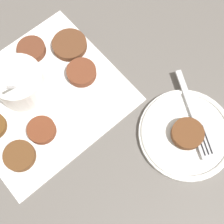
{
  "coord_description": "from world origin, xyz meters",
  "views": [
    {
      "loc": [
        -0.04,
        -0.32,
        0.61
      ],
      "look_at": [
        0.09,
        -0.14,
        0.02
      ],
      "focal_mm": 50.0,
      "sensor_mm": 36.0,
      "label": 1
    }
  ],
  "objects_px": {
    "sauce_bowl": "(21,84)",
    "serving_plate": "(186,134)",
    "fritter_on_plate": "(187,134)",
    "fork": "(197,122)"
  },
  "relations": [
    {
      "from": "fritter_on_plate",
      "to": "fork",
      "type": "relative_size",
      "value": 0.34
    },
    {
      "from": "sauce_bowl",
      "to": "serving_plate",
      "type": "relative_size",
      "value": 0.65
    },
    {
      "from": "sauce_bowl",
      "to": "serving_plate",
      "type": "bearing_deg",
      "value": -52.68
    },
    {
      "from": "sauce_bowl",
      "to": "fork",
      "type": "distance_m",
      "value": 0.37
    },
    {
      "from": "sauce_bowl",
      "to": "fritter_on_plate",
      "type": "distance_m",
      "value": 0.35
    },
    {
      "from": "serving_plate",
      "to": "fritter_on_plate",
      "type": "distance_m",
      "value": 0.02
    },
    {
      "from": "sauce_bowl",
      "to": "fritter_on_plate",
      "type": "relative_size",
      "value": 1.97
    },
    {
      "from": "serving_plate",
      "to": "fork",
      "type": "height_order",
      "value": "fork"
    },
    {
      "from": "sauce_bowl",
      "to": "fritter_on_plate",
      "type": "xyz_separation_m",
      "value": [
        0.21,
        -0.28,
        -0.01
      ]
    },
    {
      "from": "fritter_on_plate",
      "to": "fork",
      "type": "distance_m",
      "value": 0.03
    }
  ]
}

